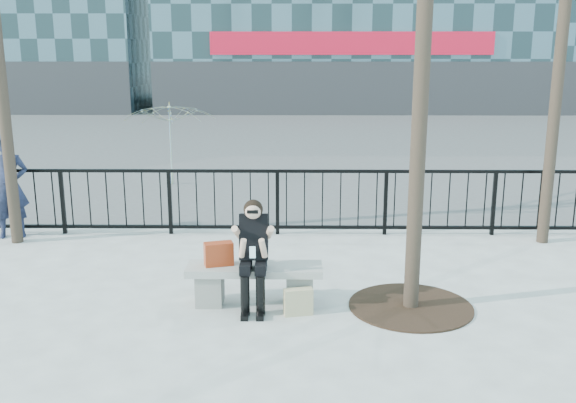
{
  "coord_description": "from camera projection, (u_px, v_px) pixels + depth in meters",
  "views": [
    {
      "loc": [
        0.49,
        -7.38,
        3.09
      ],
      "look_at": [
        0.4,
        0.8,
        1.1
      ],
      "focal_mm": 40.0,
      "sensor_mm": 36.0,
      "label": 1
    }
  ],
  "objects": [
    {
      "name": "ground",
      "position": [
        255.0,
        303.0,
        7.9
      ],
      "size": [
        120.0,
        120.0,
        0.0
      ],
      "primitive_type": "plane",
      "color": "gray",
      "rests_on": "ground"
    },
    {
      "name": "street_surface",
      "position": [
        281.0,
        136.0,
        22.48
      ],
      "size": [
        60.0,
        23.0,
        0.01
      ],
      "primitive_type": "cube",
      "color": "#474747",
      "rests_on": "ground"
    },
    {
      "name": "railing",
      "position": [
        265.0,
        202.0,
        10.69
      ],
      "size": [
        14.0,
        0.06,
        1.1
      ],
      "color": "black",
      "rests_on": "ground"
    },
    {
      "name": "tree_grate",
      "position": [
        411.0,
        306.0,
        7.78
      ],
      "size": [
        1.5,
        1.5,
        0.02
      ],
      "primitive_type": "cylinder",
      "color": "black",
      "rests_on": "ground"
    },
    {
      "name": "bench_main",
      "position": [
        255.0,
        280.0,
        7.83
      ],
      "size": [
        1.65,
        0.46,
        0.49
      ],
      "color": "slate",
      "rests_on": "ground"
    },
    {
      "name": "seated_woman",
      "position": [
        253.0,
        256.0,
        7.59
      ],
      "size": [
        0.5,
        0.64,
        1.34
      ],
      "color": "black",
      "rests_on": "ground"
    },
    {
      "name": "handbag",
      "position": [
        219.0,
        254.0,
        7.78
      ],
      "size": [
        0.38,
        0.25,
        0.29
      ],
      "primitive_type": "cube",
      "rotation": [
        0.0,
        0.0,
        0.29
      ],
      "color": "#A23113",
      "rests_on": "bench_main"
    },
    {
      "name": "shopping_bag",
      "position": [
        298.0,
        302.0,
        7.54
      ],
      "size": [
        0.36,
        0.19,
        0.32
      ],
      "primitive_type": "cube",
      "rotation": [
        0.0,
        0.0,
        0.2
      ],
      "color": "beige",
      "rests_on": "ground"
    },
    {
      "name": "standing_man",
      "position": [
        9.0,
        186.0,
        10.47
      ],
      "size": [
        0.71,
        0.55,
        1.72
      ],
      "primitive_type": "imported",
      "rotation": [
        0.0,
        0.0,
        0.24
      ],
      "color": "black",
      "rests_on": "ground"
    },
    {
      "name": "vendor_umbrella",
      "position": [
        171.0,
        144.0,
        14.4
      ],
      "size": [
        2.62,
        2.64,
        1.88
      ],
      "primitive_type": "imported",
      "rotation": [
        0.0,
        0.0,
        0.33
      ],
      "color": "yellow",
      "rests_on": "ground"
    }
  ]
}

